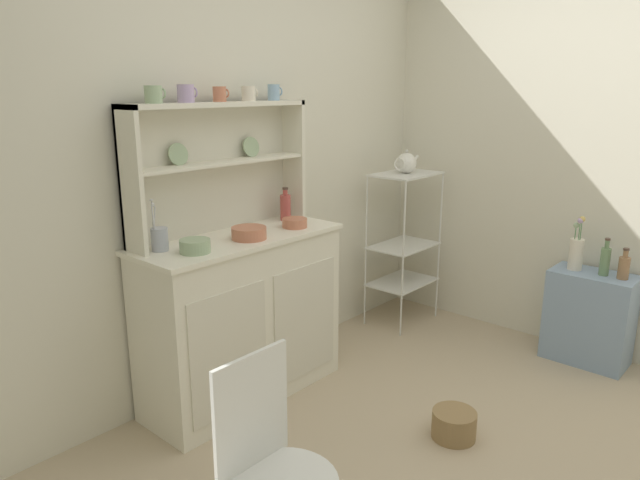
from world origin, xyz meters
name	(u,v)px	position (x,y,z in m)	size (l,w,h in m)	color
ground_plane	(494,478)	(0.00, 0.00, 0.00)	(3.84, 3.84, 0.00)	tan
wall_back	(240,162)	(0.00, 1.62, 1.25)	(3.84, 0.05, 2.50)	silver
wall_right	(634,159)	(1.62, 0.00, 1.25)	(0.05, 3.84, 2.50)	silver
hutch_cabinet	(243,316)	(-0.24, 1.37, 0.46)	(1.15, 0.45, 0.91)	silver
hutch_shelf_unit	(216,157)	(-0.24, 1.53, 1.30)	(1.08, 0.18, 0.68)	silver
bakers_rack	(404,233)	(1.22, 1.31, 0.66)	(0.49, 0.33, 1.08)	silver
side_shelf_blue	(589,318)	(1.44, 0.09, 0.29)	(0.28, 0.48, 0.57)	#849EBC
wire_chair	(269,458)	(-1.05, 0.31, 0.52)	(0.36, 0.36, 0.85)	white
floor_basket	(454,424)	(0.16, 0.29, 0.07)	(0.21, 0.21, 0.14)	#93754C
cup_sage_0	(154,94)	(-0.61, 1.49, 1.62)	(0.09, 0.08, 0.08)	#9EB78E
cup_lilac_1	(186,93)	(-0.44, 1.49, 1.63)	(0.09, 0.08, 0.09)	#B79ECC
cup_terracotta_2	(220,94)	(-0.23, 1.49, 1.62)	(0.08, 0.07, 0.08)	#C67556
cup_cream_3	(249,93)	(-0.04, 1.49, 1.62)	(0.09, 0.07, 0.08)	silver
cup_sky_4	(274,92)	(0.15, 1.49, 1.63)	(0.08, 0.07, 0.09)	#8EB2D1
bowl_mixing_large	(195,246)	(-0.58, 1.29, 0.94)	(0.14, 0.14, 0.06)	#9EB78E
bowl_floral_medium	(249,233)	(-0.24, 1.29, 0.94)	(0.18, 0.18, 0.06)	#C67556
bowl_cream_small	(295,223)	(0.10, 1.29, 0.93)	(0.14, 0.14, 0.05)	#C67556
jam_bottle	(285,207)	(0.19, 1.45, 0.99)	(0.06, 0.06, 0.19)	#B74C47
utensil_jar	(159,238)	(-0.67, 1.45, 0.97)	(0.08, 0.08, 0.25)	#B2B7C6
porcelain_teapot	(406,163)	(1.22, 1.31, 1.15)	(0.23, 0.14, 0.16)	white
flower_vase	(576,251)	(1.44, 0.21, 0.69)	(0.08, 0.08, 0.34)	silver
oil_bottle	(605,260)	(1.44, 0.04, 0.66)	(0.06, 0.06, 0.23)	#6B8C60
vinegar_bottle	(624,267)	(1.44, -0.07, 0.64)	(0.06, 0.06, 0.19)	#99704C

